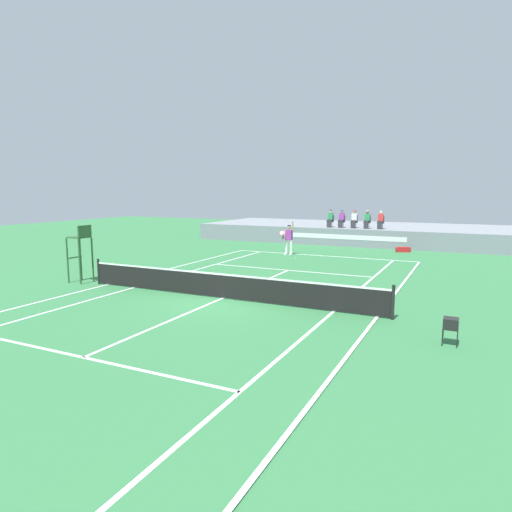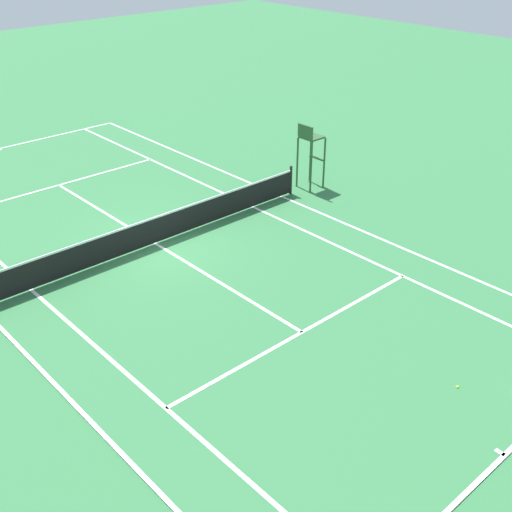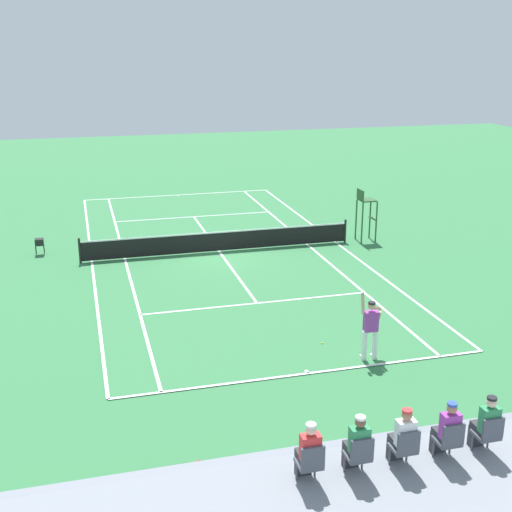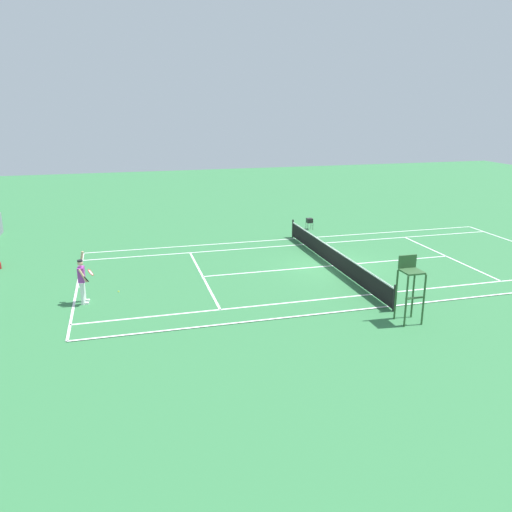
% 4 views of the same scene
% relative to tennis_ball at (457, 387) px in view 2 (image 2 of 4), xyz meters
% --- Properties ---
extents(ground_plane, '(80.00, 80.00, 0.00)m').
position_rel_tennis_ball_xyz_m(ground_plane, '(1.06, -10.16, -0.03)').
color(ground_plane, '#337542').
extents(court, '(11.08, 23.88, 0.03)m').
position_rel_tennis_ball_xyz_m(court, '(1.06, -10.16, -0.02)').
color(court, '#337542').
rests_on(court, ground).
extents(net, '(11.98, 0.10, 1.07)m').
position_rel_tennis_ball_xyz_m(net, '(1.06, -10.16, 0.49)').
color(net, black).
rests_on(net, ground).
extents(tennis_ball, '(0.07, 0.07, 0.07)m').
position_rel_tennis_ball_xyz_m(tennis_ball, '(0.00, 0.00, 0.00)').
color(tennis_ball, '#D1E533').
rests_on(tennis_ball, ground).
extents(umpire_chair, '(0.77, 0.77, 2.44)m').
position_rel_tennis_ball_xyz_m(umpire_chair, '(-5.84, -10.16, 1.52)').
color(umpire_chair, '#2D562D').
rests_on(umpire_chair, ground).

